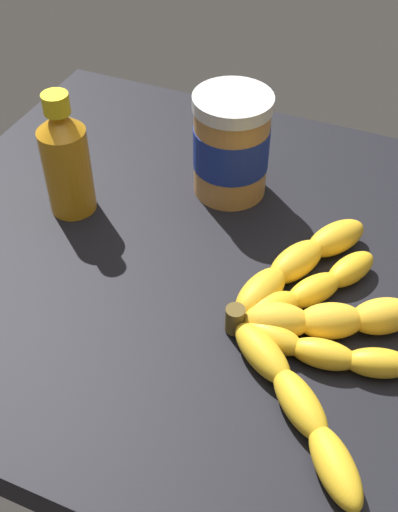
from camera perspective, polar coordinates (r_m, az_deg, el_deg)
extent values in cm
cube|color=black|center=(73.47, 3.70, -1.80)|extent=(80.76, 64.16, 4.33)
ellipsoid|color=gold|center=(61.72, 5.71, -8.66)|extent=(8.39, 7.28, 3.19)
ellipsoid|color=gold|center=(58.87, 9.07, -13.01)|extent=(8.04, 7.82, 3.19)
ellipsoid|color=gold|center=(56.30, 12.15, -18.05)|extent=(7.57, 8.23, 3.19)
ellipsoid|color=gold|center=(63.19, 6.59, -7.26)|extent=(6.80, 3.60, 2.90)
ellipsoid|color=gold|center=(62.67, 11.13, -8.64)|extent=(6.76, 3.50, 2.90)
ellipsoid|color=gold|center=(63.23, 15.84, -9.24)|extent=(7.08, 4.68, 2.90)
ellipsoid|color=gold|center=(64.03, 7.02, -5.81)|extent=(7.56, 5.73, 3.72)
ellipsoid|color=gold|center=(64.89, 11.74, -5.74)|extent=(7.66, 6.30, 3.72)
ellipsoid|color=gold|center=(66.57, 16.17, -5.21)|extent=(7.65, 6.78, 3.72)
ellipsoid|color=gold|center=(65.55, 6.51, -4.68)|extent=(6.74, 6.97, 3.00)
ellipsoid|color=gold|center=(67.90, 10.31, -3.03)|extent=(6.33, 7.20, 3.00)
ellipsoid|color=gold|center=(70.89, 13.47, -1.17)|extent=(5.83, 7.32, 3.00)
ellipsoid|color=gold|center=(66.50, 5.57, -3.28)|extent=(5.48, 8.47, 3.58)
ellipsoid|color=gold|center=(70.18, 8.75, -0.50)|extent=(6.51, 8.59, 3.58)
ellipsoid|color=gold|center=(73.78, 12.22, 1.58)|extent=(7.36, 8.47, 3.58)
cylinder|color=brown|center=(63.87, 3.26, -5.70)|extent=(2.00, 2.00, 3.00)
cylinder|color=#BF8442|center=(78.50, 2.90, 9.43)|extent=(9.10, 9.10, 11.76)
cylinder|color=navy|center=(78.16, 2.91, 9.78)|extent=(9.29, 9.29, 5.29)
cylinder|color=silver|center=(74.89, 3.08, 13.63)|extent=(9.52, 9.52, 1.61)
cylinder|color=orange|center=(77.29, -11.72, 7.51)|extent=(5.65, 5.65, 11.03)
cone|color=orange|center=(73.59, -12.47, 11.68)|extent=(5.65, 5.65, 2.34)
cylinder|color=yellow|center=(72.41, -12.75, 13.22)|extent=(3.02, 3.02, 2.31)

